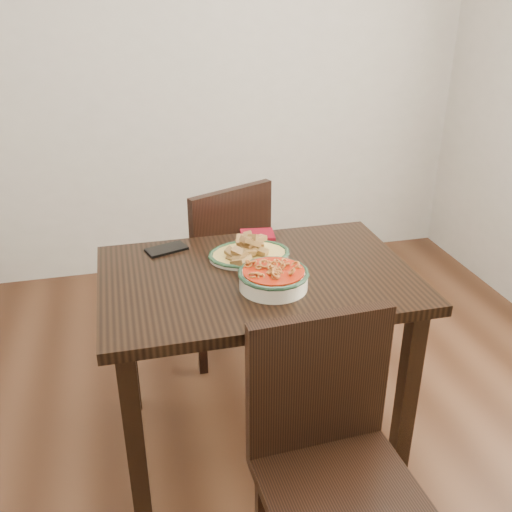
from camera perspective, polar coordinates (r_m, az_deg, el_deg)
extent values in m
plane|color=#381F11|center=(2.40, -0.46, -19.03)|extent=(3.50, 3.50, 0.00)
cube|color=beige|center=(3.45, -7.71, 19.01)|extent=(3.50, 0.10, 2.60)
cube|color=black|center=(2.04, 0.13, -2.26)|extent=(1.11, 0.74, 0.04)
cube|color=black|center=(1.97, -12.02, -17.49)|extent=(0.06, 0.06, 0.71)
cube|color=black|center=(2.18, 14.86, -13.09)|extent=(0.06, 0.06, 0.71)
cube|color=black|center=(2.44, -12.76, -8.09)|extent=(0.06, 0.06, 0.71)
cube|color=black|center=(2.61, 8.89, -5.36)|extent=(0.06, 0.06, 0.71)
cube|color=black|center=(2.78, -4.65, -1.31)|extent=(0.56, 0.56, 0.04)
cube|color=black|center=(3.09, -3.67, -3.02)|extent=(0.04, 0.04, 0.41)
cube|color=black|center=(2.94, -9.12, -4.97)|extent=(0.04, 0.04, 0.41)
cube|color=black|center=(2.86, 0.27, -5.59)|extent=(0.04, 0.04, 0.41)
cube|color=black|center=(2.69, -5.44, -7.90)|extent=(0.04, 0.04, 0.41)
cube|color=black|center=(2.54, -2.42, 1.99)|extent=(0.40, 0.21, 0.44)
cube|color=black|center=(1.70, 8.52, -22.50)|extent=(0.44, 0.44, 0.04)
cube|color=black|center=(2.02, 10.65, -22.12)|extent=(0.04, 0.04, 0.41)
cube|color=black|center=(1.66, 6.28, -12.34)|extent=(0.42, 0.06, 0.44)
ellipsoid|color=beige|center=(2.15, -0.69, 0.06)|extent=(0.30, 0.23, 0.02)
ellipsoid|color=gold|center=(2.15, -0.69, 0.21)|extent=(0.29, 0.22, 0.01)
torus|color=#193821|center=(2.15, -0.69, 0.26)|extent=(0.24, 0.24, 0.01)
cylinder|color=white|center=(1.93, 1.75, -2.39)|extent=(0.23, 0.23, 0.06)
torus|color=#173220|center=(1.92, 1.76, -1.70)|extent=(0.24, 0.24, 0.02)
cylinder|color=#991A07|center=(1.92, 1.76, -1.57)|extent=(0.21, 0.21, 0.01)
cube|color=black|center=(2.24, -8.95, 0.69)|extent=(0.17, 0.13, 0.01)
cube|color=maroon|center=(2.33, 0.15, 2.15)|extent=(0.15, 0.13, 0.01)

